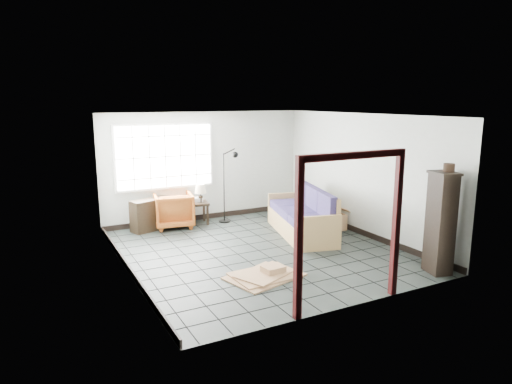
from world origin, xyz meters
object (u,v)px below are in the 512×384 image
futon_sofa (304,218)px  side_table (198,206)px  tall_shelf (441,222)px  armchair (173,208)px

futon_sofa → side_table: (-1.73, 1.89, 0.06)m
futon_sofa → tall_shelf: (0.76, -2.91, 0.51)m
futon_sofa → armchair: (-2.33, 1.89, 0.06)m
tall_shelf → futon_sofa: bearing=119.4°
armchair → side_table: armchair is taller
futon_sofa → armchair: 3.00m
side_table → tall_shelf: size_ratio=0.31×
futon_sofa → tall_shelf: tall_shelf is taller
tall_shelf → armchair: bearing=137.5°
side_table → tall_shelf: tall_shelf is taller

